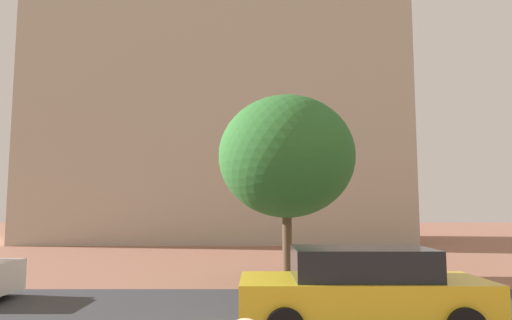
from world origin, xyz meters
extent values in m
plane|color=#93604C|center=(0.00, 10.00, 0.00)|extent=(120.00, 120.00, 0.00)
cube|color=#38383D|center=(0.00, 7.65, 0.00)|extent=(120.00, 6.25, 0.00)
cube|color=#B2A893|center=(-2.53, 30.54, 9.77)|extent=(24.40, 10.73, 19.54)
cylinder|color=#B2A893|center=(-13.23, 26.67, 11.89)|extent=(2.80, 2.80, 23.78)
cylinder|color=#B2A893|center=(8.16, 26.67, 11.24)|extent=(2.80, 2.80, 22.47)
cube|color=gold|center=(1.93, 6.27, 0.57)|extent=(4.37, 1.78, 0.79)
cube|color=black|center=(1.93, 6.27, 1.24)|extent=(2.45, 1.57, 0.54)
cylinder|color=black|center=(0.49, 7.16, 0.32)|extent=(0.64, 0.22, 0.64)
cylinder|color=black|center=(3.38, 7.16, 0.32)|extent=(0.64, 0.22, 0.64)
cylinder|color=brown|center=(0.99, 12.15, 1.07)|extent=(0.29, 0.29, 2.14)
ellipsoid|color=#2D6B2D|center=(0.99, 12.15, 3.84)|extent=(4.26, 4.26, 3.83)
camera|label=1|loc=(0.03, -2.22, 2.22)|focal=32.42mm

